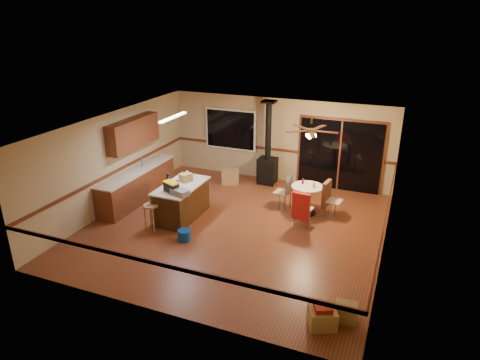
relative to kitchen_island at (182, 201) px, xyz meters
The scene contains 35 objects.
floor 1.57m from the kitchen_island, ahead, with size 7.00×7.00×0.00m, color brown.
ceiling 2.62m from the kitchen_island, ahead, with size 7.00×7.00×0.00m, color silver.
wall_back 3.90m from the kitchen_island, 66.80° to the left, with size 7.00×7.00×0.00m, color tan.
wall_front 3.90m from the kitchen_island, 66.80° to the right, with size 7.00×7.00×0.00m, color tan.
wall_left 2.17m from the kitchen_island, behind, with size 7.00×7.00×0.00m, color tan.
wall_right 5.07m from the kitchen_island, ahead, with size 7.00×7.00×0.00m, color tan.
chair_rail 1.60m from the kitchen_island, ahead, with size 7.00×7.00×0.08m, color #572615, non-canonical shape.
window 3.61m from the kitchen_island, 91.66° to the left, with size 1.72×0.10×1.32m, color black.
sliding_door 4.88m from the kitchen_island, 45.42° to the left, with size 2.52×0.10×2.10m, color black.
lower_cabinets 1.77m from the kitchen_island, 163.61° to the left, with size 0.60×3.00×0.86m, color brown.
countertop 1.82m from the kitchen_island, 163.61° to the left, with size 0.64×3.04×0.04m, color beige.
upper_cabinets 2.43m from the kitchen_island, 159.02° to the left, with size 0.35×2.00×0.80m, color brown.
kitchen_island is the anchor object (origin of this frame).
wood_stove 3.33m from the kitchen_island, 66.91° to the left, with size 0.55×0.50×2.52m.
ceiling_fan 3.71m from the kitchen_island, 25.98° to the left, with size 0.24×0.24×0.55m.
fluorescent_strip 2.15m from the kitchen_island, 135.00° to the left, with size 0.10×1.20×0.04m, color white.
toolbox_grey 0.81m from the kitchen_island, 62.49° to the right, with size 0.45×0.25×0.14m, color slate.
toolbox_black 0.71m from the kitchen_island, 91.75° to the right, with size 0.39×0.21×0.22m, color black.
toolbox_yellow_lid 0.81m from the kitchen_island, 91.75° to the right, with size 0.42×0.22×0.03m, color gold.
box_on_island 0.63m from the kitchen_island, 94.20° to the left, with size 0.22×0.30×0.20m, color #9C7D45.
bottle_dark 0.68m from the kitchen_island, 167.32° to the right, with size 0.09×0.09×0.30m, color black.
bottle_pink 0.58m from the kitchen_island, 88.71° to the right, with size 0.07×0.07×0.21m, color #D84C8C.
bottle_white 0.81m from the kitchen_island, 103.80° to the left, with size 0.05×0.05×0.16m, color white.
bar_stool 0.94m from the kitchen_island, 112.73° to the right, with size 0.36×0.36×0.65m, color tan.
blue_bucket 1.28m from the kitchen_island, 58.79° to the right, with size 0.31×0.31×0.26m, color #0B42A2.
dining_table 3.27m from the kitchen_island, 25.98° to the left, with size 0.83×0.83×0.78m.
glass_red 3.21m from the kitchen_island, 28.79° to the left, with size 0.06×0.06×0.15m, color #590C14.
glass_cream 3.43m from the kitchen_island, 23.90° to the left, with size 0.06×0.06×0.15m, color beige.
chair_left 2.79m from the kitchen_island, 32.90° to the left, with size 0.46×0.46×0.51m.
chair_near 3.07m from the kitchen_island, 10.35° to the left, with size 0.48×0.51×0.70m.
chair_right 3.78m from the kitchen_island, 23.62° to the left, with size 0.52×0.49×0.70m.
box_under_window 2.68m from the kitchen_island, 85.28° to the left, with size 0.53×0.42×0.42m, color #9C7D45.
box_corner_a 5.10m from the kitchen_island, 33.29° to the right, with size 0.45×0.38×0.34m, color #9C7D45.
box_corner_b 5.23m from the kitchen_island, 28.18° to the right, with size 0.37×0.32×0.30m, color #9C7D45.
box_small_red 5.09m from the kitchen_island, 33.29° to the right, with size 0.29×0.24×0.08m, color maroon.
Camera 1 is at (3.67, -8.76, 5.00)m, focal length 32.00 mm.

